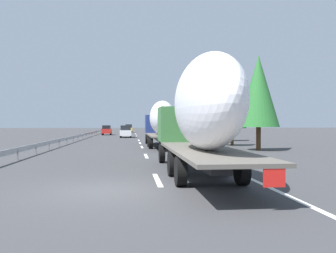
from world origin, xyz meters
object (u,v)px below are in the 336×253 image
truck_trailing (200,112)px  car_white_van (126,131)px  truck_lead (161,121)px  car_yellow_coupe (129,128)px  car_red_compact (107,130)px  road_sign (167,122)px

truck_trailing → car_white_van: bearing=5.0°
truck_lead → truck_trailing: 18.93m
truck_trailing → car_yellow_coupe: truck_trailing is taller
truck_trailing → car_white_van: size_ratio=3.01×
car_yellow_coupe → truck_trailing: bearing=-177.5°
car_red_compact → car_white_van: bearing=-163.4°
car_red_compact → road_sign: (-11.07, -10.54, 1.43)m
truck_lead → car_red_compact: 36.30m
truck_trailing → car_red_compact: 54.95m
car_white_van → road_sign: bearing=-74.9°
truck_lead → car_yellow_coupe: size_ratio=3.06×
car_red_compact → car_yellow_coupe: bearing=-11.2°
truck_lead → car_yellow_coupe: bearing=3.4°
truck_trailing → car_yellow_coupe: 75.33m
truck_trailing → road_sign: (43.35, -3.10, -0.30)m
car_red_compact → road_sign: size_ratio=1.18×
truck_lead → truck_trailing: size_ratio=1.02×
road_sign → truck_trailing: bearing=175.9°
truck_trailing → car_red_compact: truck_trailing is taller
truck_lead → road_sign: truck_lead is taller
truck_trailing → car_red_compact: bearing=7.8°
truck_lead → truck_trailing: bearing=180.0°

